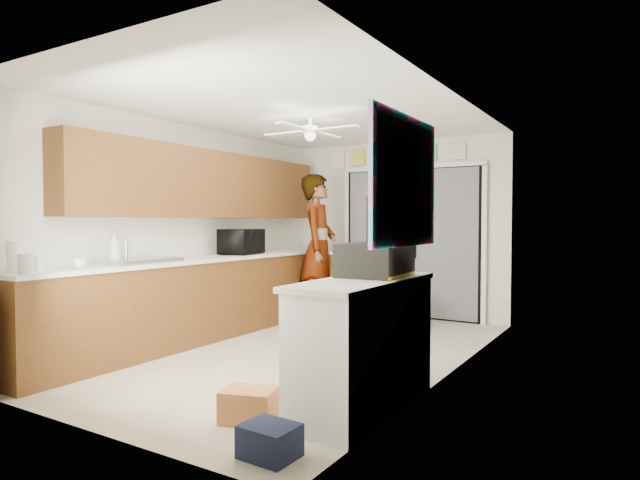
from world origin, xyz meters
The scene contains 42 objects.
floor centered at (0.00, 0.00, 0.00)m, with size 5.00×5.00×0.00m, color #BEB099.
ceiling centered at (0.00, 0.00, 2.50)m, with size 5.00×5.00×0.00m, color white.
wall_back centered at (0.00, 2.50, 1.25)m, with size 3.20×3.20×0.00m, color silver.
wall_front centered at (0.00, -2.50, 1.25)m, with size 3.20×3.20×0.00m, color silver.
wall_left centered at (-1.60, 0.00, 1.25)m, with size 5.00×5.00×0.00m, color silver.
wall_right centered at (1.60, 0.00, 1.25)m, with size 5.00×5.00×0.00m, color silver.
left_base_cabinets centered at (-1.30, 0.00, 0.45)m, with size 0.60×4.80×0.90m, color brown.
left_countertop centered at (-1.29, 0.00, 0.92)m, with size 0.62×4.80×0.04m, color white.
upper_cabinets centered at (-1.44, 0.20, 1.80)m, with size 0.32×4.00×0.80m, color brown.
sink_basin centered at (-1.29, -1.00, 0.95)m, with size 0.50×0.76×0.06m, color silver.
faucet centered at (-1.48, -1.00, 1.05)m, with size 0.03×0.03×0.22m, color silver.
peninsula_base centered at (-0.50, 2.00, 0.45)m, with size 1.00×0.60×0.90m, color brown.
peninsula_top centered at (-0.50, 2.00, 0.92)m, with size 1.04×0.64×0.04m, color white.
back_opening_recess centered at (0.25, 2.47, 1.05)m, with size 2.00×0.06×2.10m, color black.
curtain_panel centered at (0.25, 2.43, 1.05)m, with size 1.90×0.03×2.05m, color slate.
door_trim_left centered at (-0.77, 2.44, 1.05)m, with size 0.06×0.04×2.10m, color white.
door_trim_right centered at (1.27, 2.44, 1.05)m, with size 0.06×0.04×2.10m, color white.
door_trim_head centered at (0.25, 2.44, 2.12)m, with size 2.10×0.04×0.06m, color white.
header_frame_0 centered at (-0.60, 2.47, 2.30)m, with size 0.22×0.02×0.22m, color #D5CC47.
header_frame_1 centered at (-0.25, 2.47, 2.30)m, with size 0.22×0.02×0.22m, color #467EBB.
header_frame_2 centered at (0.10, 2.47, 2.30)m, with size 0.22×0.02×0.22m, color #CF4D67.
header_frame_3 centered at (0.50, 2.47, 2.30)m, with size 0.22×0.02×0.22m, color #5FA45E.
header_frame_4 centered at (0.90, 2.47, 2.30)m, with size 0.22×0.02×0.22m, color beige.
route66_sign centered at (-0.95, 2.47, 2.30)m, with size 0.22×0.02×0.26m, color silver.
right_counter_base centered at (1.35, -1.20, 0.45)m, with size 0.50×1.40×0.90m, color white.
right_counter_top centered at (1.34, -1.20, 0.92)m, with size 0.54×1.44×0.04m, color white.
abstract_painting centered at (1.58, -1.00, 1.65)m, with size 0.03×1.15×0.95m, color #EC57C6.
ceiling_fan centered at (0.00, 0.20, 2.32)m, with size 1.14×1.14×0.24m, color white.
microwave centered at (-1.29, 0.61, 1.10)m, with size 0.58×0.39×0.32m, color black.
soap_bottle centered at (-1.43, -1.19, 1.10)m, with size 0.12×0.12×0.32m, color silver.
cup centered at (-1.17, -1.75, 0.98)m, with size 0.11×0.11×0.09m, color white.
jar_a centered at (-1.11, -2.25, 1.02)m, with size 0.11×0.11×0.16m, color silver.
jar_b centered at (-1.26, -2.06, 1.00)m, with size 0.08×0.08×0.13m, color silver.
paper_towel_roll centered at (-1.39, -2.19, 1.07)m, with size 0.12×0.12×0.25m, color white.
suitcase centered at (1.32, -0.95, 1.06)m, with size 0.44×0.58×0.25m, color black.
suitcase_rim centered at (1.32, -0.95, 0.95)m, with size 0.44×0.58×0.02m, color yellow.
suitcase_lid centered at (1.32, -0.66, 1.31)m, with size 0.42×0.03×0.50m, color black.
cardboard_box centered at (0.80, -1.83, 0.11)m, with size 0.35×0.27×0.22m, color #C86E3E.
navy_crate centered at (1.25, -2.20, 0.09)m, with size 0.31×0.26×0.19m, color #151A34.
cabinet_door_panel centered at (0.46, -0.24, 0.33)m, with size 0.44×0.03×0.66m, color brown.
man centered at (-0.76, 1.60, 1.00)m, with size 0.73×0.48×2.00m, color white.
dog centered at (0.56, 1.71, 0.24)m, with size 0.26×0.61×0.48m, color black.
Camera 1 is at (3.07, -4.63, 1.36)m, focal length 30.00 mm.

